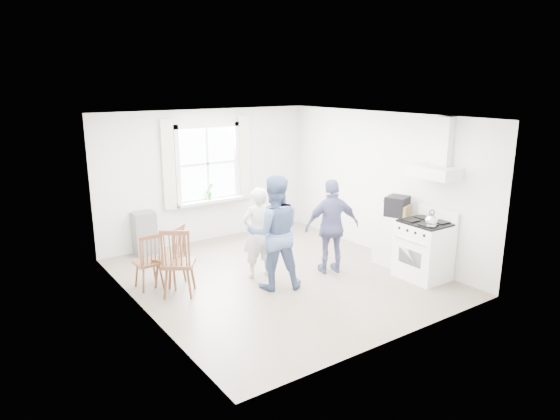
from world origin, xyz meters
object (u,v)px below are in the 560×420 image
Objects in this scene: person_mid at (274,232)px; person_right at (332,227)px; person_left at (258,233)px; windsor_chair_b at (177,256)px; stereo_stack at (397,206)px; low_cabinet at (394,240)px; gas_stove at (424,249)px; windsor_chair_c at (175,249)px; windsor_chair_a at (150,256)px.

person_right is (1.14, -0.02, -0.09)m from person_mid.
person_left is 0.95× the size of person_right.
person_mid reaches higher than windsor_chair_b.
low_cabinet is at bearing 59.37° from stereo_stack.
person_right is (-1.06, 1.04, 0.31)m from gas_stove.
person_right is at bearing 160.33° from stereo_stack.
person_right is (1.11, -0.52, 0.04)m from person_left.
windsor_chair_c is 0.62× the size of person_right.
stereo_stack is at bearing -14.01° from windsor_chair_b.
person_left is (1.63, -0.49, 0.20)m from windsor_chair_a.
stereo_stack is 2.29m from person_mid.
windsor_chair_c is at bearing -1.68° from person_right.
gas_stove is at bearing -28.36° from windsor_chair_a.
person_mid is at bearing 170.97° from low_cabinet.
windsor_chair_b is (0.22, -0.50, 0.10)m from windsor_chair_a.
windsor_chair_a is (-3.85, 1.40, -0.52)m from stereo_stack.
windsor_chair_c is 1.33m from person_left.
gas_stove is 1.24× the size of windsor_chair_a.
person_right is at bearing 135.39° from gas_stove.
windsor_chair_b is 0.71× the size of person_left.
windsor_chair_a is at bearing 159.96° from stereo_stack.
gas_stove is at bearing -23.47° from windsor_chair_b.
stereo_stack is at bearing 164.53° from person_left.
person_left is 0.85× the size of person_mid.
windsor_chair_b is 0.67× the size of person_right.
gas_stove is 1.05× the size of windsor_chair_b.
windsor_chair_c is at bearing 150.07° from gas_stove.
person_left is (1.41, 0.01, 0.10)m from windsor_chair_b.
windsor_chair_a is at bearing 151.64° from gas_stove.
low_cabinet is 0.92× the size of windsor_chair_c.
windsor_chair_c is 0.55× the size of person_mid.
windsor_chair_a is at bearing -0.43° from person_right.
gas_stove is at bearing 155.15° from person_right.
windsor_chair_a is 1.72m from person_left.
person_left is at bearing 0.48° from windsor_chair_b.
windsor_chair_c is (-3.50, 1.28, 0.15)m from low_cabinet.
low_cabinet is 1.92× the size of stereo_stack.
person_mid is (1.38, -0.50, 0.24)m from windsor_chair_b.
gas_stove is at bearing 151.21° from person_left.
person_right reaches higher than low_cabinet.
low_cabinet is 1.00× the size of windsor_chair_a.
stereo_stack is 4.13m from windsor_chair_a.
stereo_stack is 0.48× the size of windsor_chair_c.
person_right reaches higher than person_left.
windsor_chair_a is 0.60× the size of person_left.
windsor_chair_b is 2.58m from person_right.
low_cabinet is (0.07, 0.70, -0.03)m from gas_stove.
windsor_chair_b is (-3.63, 0.90, -0.42)m from stereo_stack.
person_mid is at bearing 169.65° from stereo_stack.
person_left is at bearing -17.95° from windsor_chair_c.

